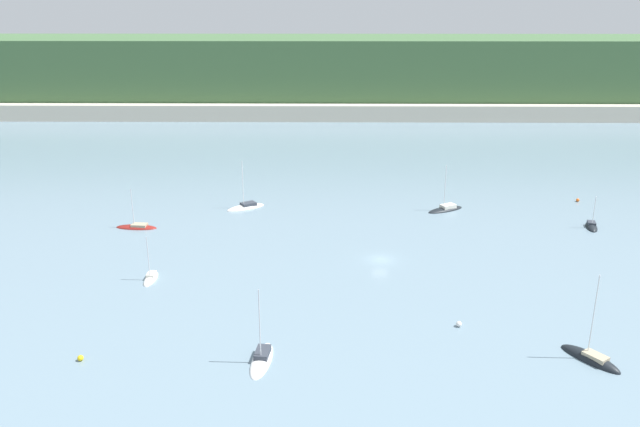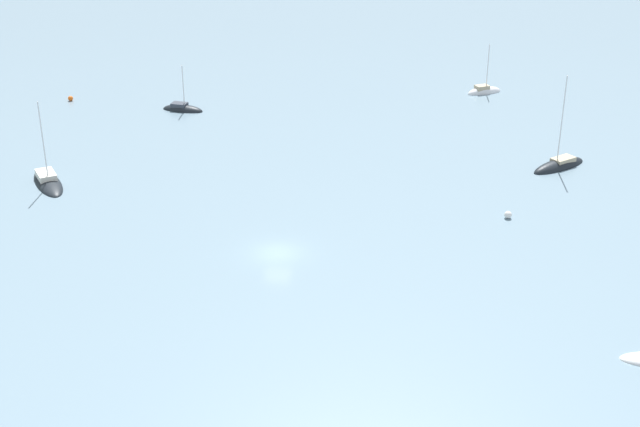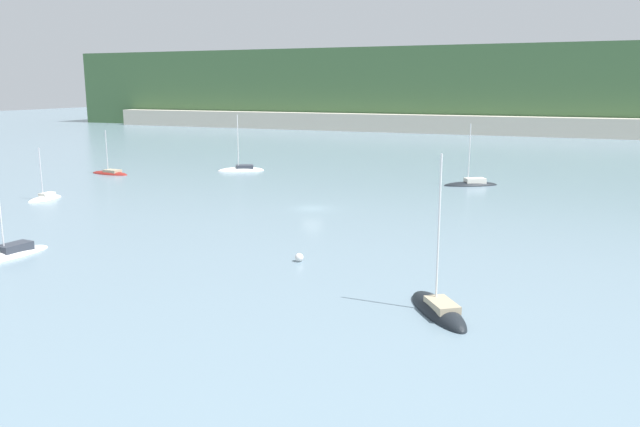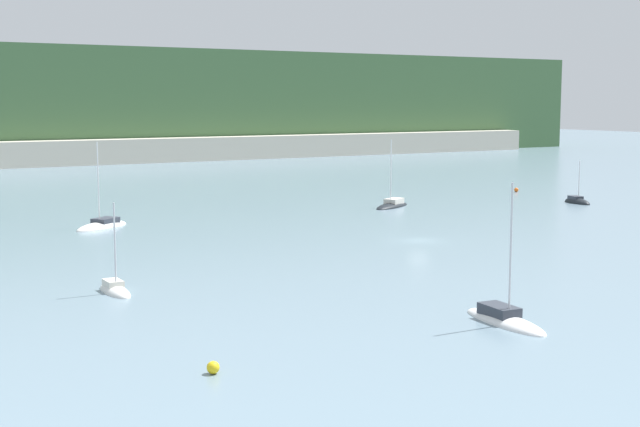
{
  "view_description": "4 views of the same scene",
  "coord_description": "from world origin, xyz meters",
  "views": [
    {
      "loc": [
        -9.03,
        -97.73,
        40.97
      ],
      "look_at": [
        -10.44,
        13.72,
        3.61
      ],
      "focal_mm": 35.0,
      "sensor_mm": 36.0,
      "label": 1
    },
    {
      "loc": [
        -74.8,
        -6.99,
        39.0
      ],
      "look_at": [
        5.57,
        -3.85,
        1.61
      ],
      "focal_mm": 50.0,
      "sensor_mm": 36.0,
      "label": 2
    },
    {
      "loc": [
        31.2,
        -72.39,
        15.62
      ],
      "look_at": [
        6.52,
        -13.03,
        2.35
      ],
      "focal_mm": 35.0,
      "sensor_mm": 36.0,
      "label": 3
    },
    {
      "loc": [
        -58.69,
        -76.57,
        15.19
      ],
      "look_at": [
        -8.38,
        7.02,
        2.8
      ],
      "focal_mm": 50.0,
      "sensor_mm": 36.0,
      "label": 4
    }
  ],
  "objects": [
    {
      "name": "sailboat_1",
      "position": [
        -36.8,
        -8.41,
        0.11
      ],
      "size": [
        1.82,
        5.68,
        7.83
      ],
      "rotation": [
        0.0,
        0.0,
        4.7
      ],
      "color": "white",
      "rests_on": "ground_plane"
    },
    {
      "name": "ground_plane",
      "position": [
        0.0,
        0.0,
        0.0
      ],
      "size": [
        600.0,
        600.0,
        0.0
      ],
      "primitive_type": "plane",
      "color": "slate"
    },
    {
      "name": "mooring_buoy_2",
      "position": [
        8.66,
        -23.06,
        0.38
      ],
      "size": [
        0.77,
        0.77,
        0.77
      ],
      "color": "white",
      "rests_on": "ground_plane"
    },
    {
      "name": "sailboat_6",
      "position": [
        -45.99,
        15.3,
        0.08
      ],
      "size": [
        8.26,
        3.31,
        8.36
      ],
      "rotation": [
        0.0,
        0.0,
        3.05
      ],
      "color": "maroon",
      "rests_on": "ground_plane"
    },
    {
      "name": "sailboat_3",
      "position": [
        -16.94,
        -31.82,
        0.14
      ],
      "size": [
        3.15,
        8.5,
        10.31
      ],
      "rotation": [
        0.0,
        0.0,
        4.62
      ],
      "color": "white",
      "rests_on": "ground_plane"
    },
    {
      "name": "sailboat_5",
      "position": [
        -26.4,
        28.06,
        0.1
      ],
      "size": [
        8.77,
        7.22,
        11.05
      ],
      "rotation": [
        0.0,
        0.0,
        3.73
      ],
      "color": "white",
      "rests_on": "ground_plane"
    },
    {
      "name": "sailboat_7",
      "position": [
        15.84,
        27.09,
        0.13
      ],
      "size": [
        8.9,
        6.63,
        10.35
      ],
      "rotation": [
        0.0,
        0.0,
        3.66
      ],
      "color": "black",
      "rests_on": "ground_plane"
    },
    {
      "name": "hillside_ridge",
      "position": [
        0.0,
        167.76,
        14.24
      ],
      "size": [
        325.71,
        62.16,
        28.47
      ],
      "color": "#42663D",
      "rests_on": "ground_plane"
    },
    {
      "name": "sailboat_2",
      "position": [
        23.0,
        -31.19,
        0.09
      ],
      "size": [
        6.44,
        7.68,
        12.08
      ],
      "rotation": [
        0.0,
        0.0,
        2.2
      ],
      "color": "black",
      "rests_on": "ground_plane"
    },
    {
      "name": "shore_town_strip",
      "position": [
        0.0,
        133.18,
        2.97
      ],
      "size": [
        276.86,
        6.0,
        5.94
      ],
      "color": "beige",
      "rests_on": "ground_plane"
    }
  ]
}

